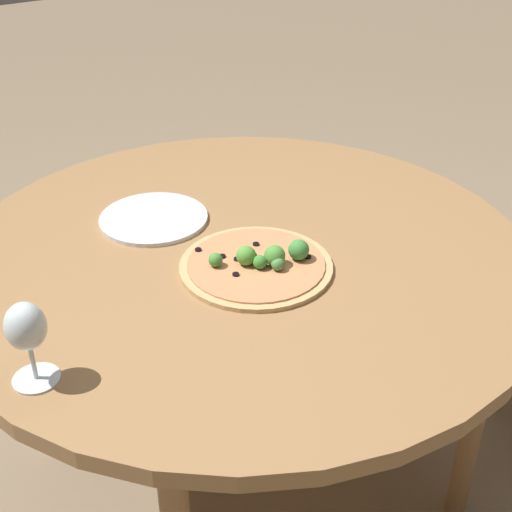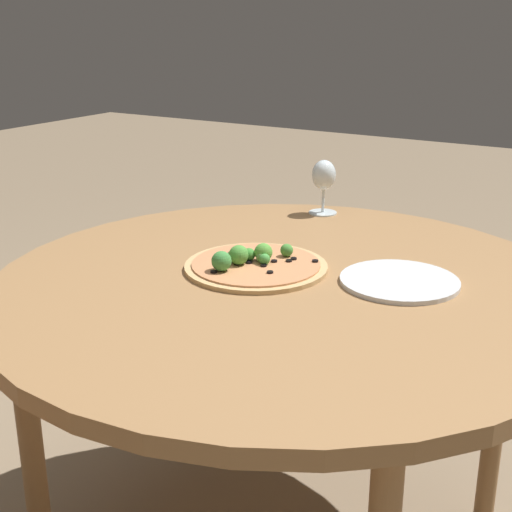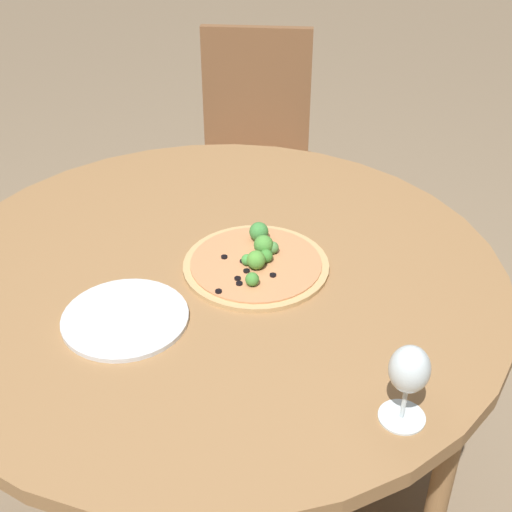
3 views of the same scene
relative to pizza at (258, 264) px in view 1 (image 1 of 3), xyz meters
name	(u,v)px [view 1 (image 1 of 3)]	position (x,y,z in m)	size (l,w,h in m)	color
ground_plane	(245,478)	(-0.02, -0.09, -0.74)	(12.00, 12.00, 0.00)	#847056
dining_table	(242,270)	(-0.02, -0.09, -0.07)	(1.26, 1.26, 0.72)	olive
pizza	(258,264)	(0.00, 0.00, 0.00)	(0.32, 0.32, 0.06)	tan
wine_glass	(26,330)	(0.50, 0.07, 0.09)	(0.08, 0.08, 0.15)	silver
plate_near	(154,218)	(0.08, -0.31, -0.01)	(0.25, 0.25, 0.01)	silver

